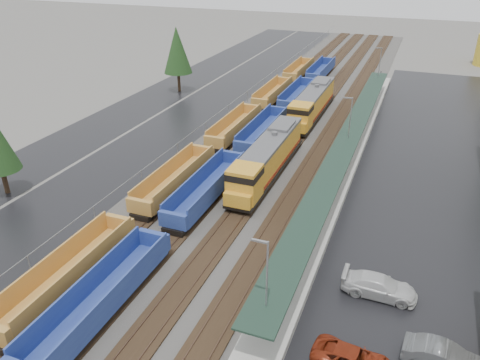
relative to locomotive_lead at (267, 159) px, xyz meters
The scene contains 14 objects.
ballast_strip 17.31m from the locomotive_lead, 96.70° to the left, with size 20.00×160.00×0.08m, color #302D2B.
trackbed 17.29m from the locomotive_lead, 96.70° to the left, with size 14.60×160.00×0.22m.
west_parking_lot 24.18m from the locomotive_lead, 134.94° to the left, with size 10.00×160.00×0.02m, color black.
west_road 32.01m from the locomotive_lead, 147.75° to the left, with size 9.00×160.00×0.02m, color black.
east_commuter_lot 18.55m from the locomotive_lead, 22.49° to the left, with size 16.00×100.00×0.02m, color black.
station_platform 10.41m from the locomotive_lead, 43.21° to the left, with size 3.00×80.00×8.00m.
chainlink_fence 19.30m from the locomotive_lead, 126.61° to the left, with size 0.08×160.04×2.02m.
tree_west_far 37.13m from the locomotive_lead, 132.76° to the left, with size 4.84×4.84×11.00m.
locomotive_lead is the anchor object (origin of this frame).
locomotive_trail 21.00m from the locomotive_lead, 90.00° to the left, with size 2.92×19.26×4.36m.
well_string_yellow 10.06m from the locomotive_lead, 143.17° to the right, with size 2.70×115.17×2.39m.
well_string_blue 7.89m from the locomotive_lead, 120.83° to the right, with size 2.75×120.06×2.44m.
parked_car_east_c 20.68m from the locomotive_lead, 48.16° to the right, with size 5.40×2.20×1.57m, color silver.
parked_car_east_e 27.66m from the locomotive_lead, 48.82° to the right, with size 4.93×1.72×1.63m, color #515355.
Camera 1 is at (15.99, -1.18, 23.06)m, focal length 35.00 mm.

